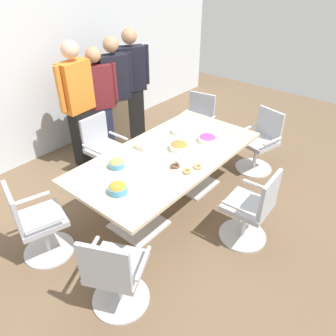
# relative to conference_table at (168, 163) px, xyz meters

# --- Properties ---
(ground_plane) EXTENTS (10.00, 10.00, 0.01)m
(ground_plane) POSITION_rel_conference_table_xyz_m (0.00, 0.00, -0.63)
(ground_plane) COLOR brown
(back_wall) EXTENTS (8.00, 0.10, 2.80)m
(back_wall) POSITION_rel_conference_table_xyz_m (0.00, 2.40, 0.77)
(back_wall) COLOR silver
(back_wall) RESTS_ON ground
(conference_table) EXTENTS (2.40, 1.20, 0.75)m
(conference_table) POSITION_rel_conference_table_xyz_m (0.00, 0.00, 0.00)
(conference_table) COLOR #CCB793
(conference_table) RESTS_ON ground
(office_chair_0) EXTENTS (0.56, 0.56, 0.91)m
(office_chair_0) POSITION_rel_conference_table_xyz_m (-0.09, 1.10, -0.22)
(office_chair_0) COLOR silver
(office_chair_0) RESTS_ON ground
(office_chair_1) EXTENTS (0.67, 0.67, 0.91)m
(office_chair_1) POSITION_rel_conference_table_xyz_m (-1.52, 0.49, -0.22)
(office_chair_1) COLOR silver
(office_chair_1) RESTS_ON ground
(office_chair_2) EXTENTS (0.72, 0.72, 0.91)m
(office_chair_2) POSITION_rel_conference_table_xyz_m (-1.43, -0.60, -0.22)
(office_chair_2) COLOR silver
(office_chair_2) RESTS_ON ground
(office_chair_3) EXTENTS (0.56, 0.56, 0.91)m
(office_chair_3) POSITION_rel_conference_table_xyz_m (0.09, -1.10, -0.22)
(office_chair_3) COLOR silver
(office_chair_3) RESTS_ON ground
(office_chair_4) EXTENTS (0.66, 0.66, 0.91)m
(office_chair_4) POSITION_rel_conference_table_xyz_m (1.52, -0.49, -0.22)
(office_chair_4) COLOR silver
(office_chair_4) RESTS_ON ground
(office_chair_5) EXTENTS (0.62, 0.62, 0.91)m
(office_chair_5) POSITION_rel_conference_table_xyz_m (1.44, 0.58, -0.22)
(office_chair_5) COLOR silver
(office_chair_5) RESTS_ON ground
(person_standing_0) EXTENTS (0.61, 0.26, 1.83)m
(person_standing_0) POSITION_rel_conference_table_xyz_m (-0.03, 1.64, 0.34)
(person_standing_0) COLOR black
(person_standing_0) RESTS_ON ground
(person_standing_1) EXTENTS (0.59, 0.39, 1.69)m
(person_standing_1) POSITION_rel_conference_table_xyz_m (0.33, 1.63, 0.25)
(person_standing_1) COLOR #232842
(person_standing_1) RESTS_ON ground
(person_standing_2) EXTENTS (0.60, 0.35, 1.79)m
(person_standing_2) POSITION_rel_conference_table_xyz_m (0.64, 1.60, 0.31)
(person_standing_2) COLOR brown
(person_standing_2) RESTS_ON ground
(person_standing_3) EXTENTS (0.58, 0.40, 1.83)m
(person_standing_3) POSITION_rel_conference_table_xyz_m (1.07, 1.66, 0.34)
(person_standing_3) COLOR black
(person_standing_3) RESTS_ON ground
(snack_bowl_chips_orange) EXTENTS (0.20, 0.20, 0.11)m
(snack_bowl_chips_orange) POSITION_rel_conference_table_xyz_m (-0.89, -0.10, 0.18)
(snack_bowl_chips_orange) COLOR #4C9EC6
(snack_bowl_chips_orange) RESTS_ON conference_table
(snack_bowl_candy_mix) EXTENTS (0.24, 0.24, 0.08)m
(snack_bowl_candy_mix) POSITION_rel_conference_table_xyz_m (0.57, -0.18, 0.17)
(snack_bowl_candy_mix) COLOR white
(snack_bowl_candy_mix) RESTS_ON conference_table
(snack_bowl_cookies) EXTENTS (0.18, 0.18, 0.09)m
(snack_bowl_cookies) POSITION_rel_conference_table_xyz_m (-0.58, 0.26, 0.17)
(snack_bowl_cookies) COLOR #4C9EC6
(snack_bowl_cookies) RESTS_ON conference_table
(snack_bowl_pretzels) EXTENTS (0.23, 0.23, 0.10)m
(snack_bowl_pretzels) POSITION_rel_conference_table_xyz_m (0.17, -0.03, 0.17)
(snack_bowl_pretzels) COLOR white
(snack_bowl_pretzels) RESTS_ON conference_table
(donut_platter) EXTENTS (0.36, 0.35, 0.04)m
(donut_platter) POSITION_rel_conference_table_xyz_m (-0.08, -0.34, 0.14)
(donut_platter) COLOR white
(donut_platter) RESTS_ON conference_table
(plate_stack) EXTENTS (0.22, 0.22, 0.05)m
(plate_stack) POSITION_rel_conference_table_xyz_m (0.52, 0.24, 0.15)
(plate_stack) COLOR white
(plate_stack) RESTS_ON conference_table
(napkin_pile) EXTENTS (0.15, 0.15, 0.08)m
(napkin_pile) POSITION_rel_conference_table_xyz_m (-0.08, 0.33, 0.16)
(napkin_pile) COLOR white
(napkin_pile) RESTS_ON conference_table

